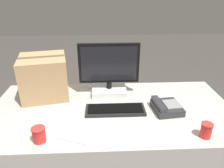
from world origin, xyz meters
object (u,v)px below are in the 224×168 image
desk_phone (166,107)px  cardboard_box (44,77)px  monitor (109,73)px  keyboard (115,110)px  paper_cup_right (206,130)px  spoon (68,141)px  paper_cup_left (39,135)px

desk_phone → cardboard_box: bearing=155.9°
monitor → keyboard: size_ratio=1.14×
desk_phone → paper_cup_right: (0.16, -0.31, 0.02)m
spoon → monitor: bearing=-92.5°
monitor → keyboard: (0.03, -0.30, -0.16)m
keyboard → desk_phone: desk_phone is taller
monitor → paper_cup_right: monitor is taller
cardboard_box → paper_cup_left: bearing=-81.2°
paper_cup_right → paper_cup_left: bearing=179.6°
paper_cup_right → cardboard_box: (-1.08, 0.59, 0.12)m
paper_cup_left → cardboard_box: 0.61m
monitor → paper_cup_left: monitor is taller
keyboard → spoon: size_ratio=2.57×
monitor → paper_cup_left: (-0.43, -0.60, -0.13)m
monitor → desk_phone: 0.53m
keyboard → cardboard_box: size_ratio=1.04×
monitor → paper_cup_left: size_ratio=5.25×
desk_phone → paper_cup_right: bearing=-69.8°
monitor → paper_cup_left: bearing=-125.4°
monitor → desk_phone: monitor is taller
keyboard → paper_cup_right: paper_cup_right is taller
spoon → cardboard_box: bearing=-45.8°
keyboard → paper_cup_left: (-0.46, -0.31, 0.03)m
desk_phone → paper_cup_left: paper_cup_left is taller
desk_phone → paper_cup_right: paper_cup_right is taller
paper_cup_right → desk_phone: bearing=117.0°
keyboard → paper_cup_right: 0.61m
keyboard → desk_phone: (0.37, -0.01, 0.02)m
paper_cup_right → keyboard: bearing=149.0°
desk_phone → spoon: size_ratio=1.41×
paper_cup_right → spoon: bearing=-180.0°
monitor → keyboard: 0.34m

